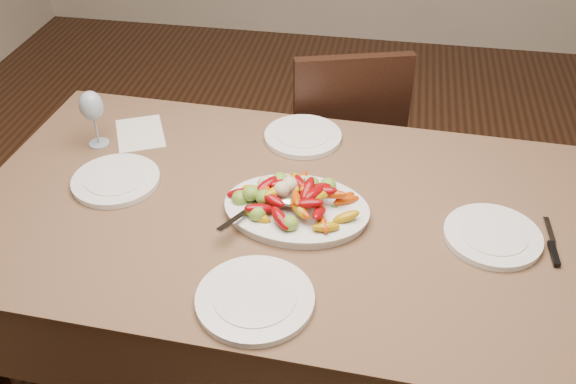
% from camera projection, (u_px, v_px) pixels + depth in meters
% --- Properties ---
extents(dining_table, '(1.88, 1.11, 0.76)m').
position_uv_depth(dining_table, '(288.00, 301.00, 2.06)').
color(dining_table, brown).
rests_on(dining_table, ground).
extents(chair_far, '(0.52, 0.52, 0.95)m').
position_uv_depth(chair_far, '(339.00, 143.00, 2.62)').
color(chair_far, black).
rests_on(chair_far, ground).
extents(serving_platter, '(0.41, 0.31, 0.02)m').
position_uv_depth(serving_platter, '(296.00, 211.00, 1.81)').
color(serving_platter, white).
rests_on(serving_platter, dining_table).
extents(roasted_vegetables, '(0.33, 0.23, 0.09)m').
position_uv_depth(roasted_vegetables, '(297.00, 195.00, 1.77)').
color(roasted_vegetables, '#790407').
rests_on(roasted_vegetables, serving_platter).
extents(serving_spoon, '(0.28, 0.17, 0.03)m').
position_uv_depth(serving_spoon, '(271.00, 206.00, 1.77)').
color(serving_spoon, '#9EA0A8').
rests_on(serving_spoon, serving_platter).
extents(plate_left, '(0.26, 0.26, 0.02)m').
position_uv_depth(plate_left, '(116.00, 181.00, 1.93)').
color(plate_left, white).
rests_on(plate_left, dining_table).
extents(plate_right, '(0.26, 0.26, 0.02)m').
position_uv_depth(plate_right, '(492.00, 236.00, 1.73)').
color(plate_right, white).
rests_on(plate_right, dining_table).
extents(plate_far, '(0.26, 0.26, 0.02)m').
position_uv_depth(plate_far, '(303.00, 137.00, 2.12)').
color(plate_far, white).
rests_on(plate_far, dining_table).
extents(plate_near, '(0.29, 0.29, 0.02)m').
position_uv_depth(plate_near, '(255.00, 299.00, 1.54)').
color(plate_near, white).
rests_on(plate_near, dining_table).
extents(wine_glass, '(0.08, 0.08, 0.20)m').
position_uv_depth(wine_glass, '(94.00, 117.00, 2.04)').
color(wine_glass, '#8C99A5').
rests_on(wine_glass, dining_table).
extents(menu_card, '(0.23, 0.25, 0.00)m').
position_uv_depth(menu_card, '(140.00, 133.00, 2.15)').
color(menu_card, silver).
rests_on(menu_card, dining_table).
extents(table_knife, '(0.03, 0.20, 0.01)m').
position_uv_depth(table_knife, '(551.00, 244.00, 1.71)').
color(table_knife, '#9EA0A8').
rests_on(table_knife, dining_table).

